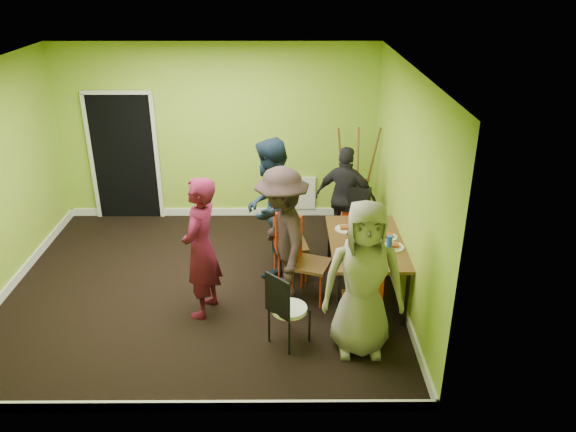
# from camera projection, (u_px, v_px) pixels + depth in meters

# --- Properties ---
(ground) EXTENTS (5.00, 5.00, 0.00)m
(ground) POSITION_uv_depth(u_px,v_px,m) (205.00, 286.00, 7.33)
(ground) COLOR black
(ground) RESTS_ON ground
(room_walls) EXTENTS (5.04, 4.54, 2.82)m
(room_walls) POSITION_uv_depth(u_px,v_px,m) (198.00, 216.00, 6.96)
(room_walls) COLOR #A0BF31
(room_walls) RESTS_ON ground
(dining_table) EXTENTS (0.90, 1.50, 0.75)m
(dining_table) POSITION_uv_depth(u_px,v_px,m) (366.00, 245.00, 6.89)
(dining_table) COLOR black
(dining_table) RESTS_ON ground
(chair_left_far) EXTENTS (0.49, 0.49, 1.03)m
(chair_left_far) POSITION_uv_depth(u_px,v_px,m) (284.00, 239.00, 7.30)
(chair_left_far) COLOR #EE3C16
(chair_left_far) RESTS_ON ground
(chair_left_near) EXTENTS (0.55, 0.54, 1.03)m
(chair_left_near) POSITION_uv_depth(u_px,v_px,m) (305.00, 256.00, 6.87)
(chair_left_near) COLOR #EE3C16
(chair_left_near) RESTS_ON ground
(chair_back_end) EXTENTS (0.55, 0.59, 0.98)m
(chair_back_end) POSITION_uv_depth(u_px,v_px,m) (354.00, 207.00, 7.96)
(chair_back_end) COLOR #EE3C16
(chair_back_end) RESTS_ON ground
(chair_front_end) EXTENTS (0.41, 0.41, 0.97)m
(chair_front_end) POSITION_uv_depth(u_px,v_px,m) (363.00, 297.00, 6.10)
(chair_front_end) COLOR #EE3C16
(chair_front_end) RESTS_ON ground
(chair_bentwood) EXTENTS (0.50, 0.50, 0.90)m
(chair_bentwood) POSITION_uv_depth(u_px,v_px,m) (285.00, 306.00, 6.03)
(chair_bentwood) COLOR black
(chair_bentwood) RESTS_ON ground
(easel) EXTENTS (0.66, 0.62, 1.64)m
(easel) POSITION_uv_depth(u_px,v_px,m) (356.00, 178.00, 8.67)
(easel) COLOR brown
(easel) RESTS_ON ground
(plate_near_left) EXTENTS (0.27, 0.27, 0.01)m
(plate_near_left) POSITION_uv_depth(u_px,v_px,m) (345.00, 229.00, 7.15)
(plate_near_left) COLOR white
(plate_near_left) RESTS_ON dining_table
(plate_near_right) EXTENTS (0.24, 0.24, 0.01)m
(plate_near_right) POSITION_uv_depth(u_px,v_px,m) (354.00, 254.00, 6.55)
(plate_near_right) COLOR white
(plate_near_right) RESTS_ON dining_table
(plate_far_back) EXTENTS (0.22, 0.22, 0.01)m
(plate_far_back) POSITION_uv_depth(u_px,v_px,m) (363.00, 223.00, 7.31)
(plate_far_back) COLOR white
(plate_far_back) RESTS_ON dining_table
(plate_far_front) EXTENTS (0.23, 0.23, 0.01)m
(plate_far_front) POSITION_uv_depth(u_px,v_px,m) (375.00, 260.00, 6.42)
(plate_far_front) COLOR white
(plate_far_front) RESTS_ON dining_table
(plate_wall_back) EXTENTS (0.24, 0.24, 0.01)m
(plate_wall_back) POSITION_uv_depth(u_px,v_px,m) (388.00, 237.00, 6.95)
(plate_wall_back) COLOR white
(plate_wall_back) RESTS_ON dining_table
(plate_wall_front) EXTENTS (0.26, 0.26, 0.01)m
(plate_wall_front) POSITION_uv_depth(u_px,v_px,m) (393.00, 247.00, 6.71)
(plate_wall_front) COLOR white
(plate_wall_front) RESTS_ON dining_table
(thermos) EXTENTS (0.08, 0.08, 0.21)m
(thermos) POSITION_uv_depth(u_px,v_px,m) (370.00, 235.00, 6.79)
(thermos) COLOR white
(thermos) RESTS_ON dining_table
(blue_bottle) EXTENTS (0.07, 0.07, 0.20)m
(blue_bottle) POSITION_uv_depth(u_px,v_px,m) (389.00, 243.00, 6.59)
(blue_bottle) COLOR blue
(blue_bottle) RESTS_ON dining_table
(orange_bottle) EXTENTS (0.03, 0.03, 0.08)m
(orange_bottle) POSITION_uv_depth(u_px,v_px,m) (356.00, 230.00, 7.04)
(orange_bottle) COLOR #EE3C16
(orange_bottle) RESTS_ON dining_table
(glass_mid) EXTENTS (0.06, 0.06, 0.09)m
(glass_mid) POSITION_uv_depth(u_px,v_px,m) (350.00, 231.00, 7.01)
(glass_mid) COLOR black
(glass_mid) RESTS_ON dining_table
(glass_back) EXTENTS (0.06, 0.06, 0.11)m
(glass_back) POSITION_uv_depth(u_px,v_px,m) (374.00, 220.00, 7.28)
(glass_back) COLOR black
(glass_back) RESTS_ON dining_table
(glass_front) EXTENTS (0.06, 0.06, 0.10)m
(glass_front) POSITION_uv_depth(u_px,v_px,m) (381.00, 259.00, 6.35)
(glass_front) COLOR black
(glass_front) RESTS_ON dining_table
(cup_a) EXTENTS (0.12, 0.12, 0.09)m
(cup_a) POSITION_uv_depth(u_px,v_px,m) (350.00, 245.00, 6.67)
(cup_a) COLOR white
(cup_a) RESTS_ON dining_table
(cup_b) EXTENTS (0.10, 0.10, 0.09)m
(cup_b) POSITION_uv_depth(u_px,v_px,m) (382.00, 237.00, 6.87)
(cup_b) COLOR white
(cup_b) RESTS_ON dining_table
(person_standing) EXTENTS (0.57, 0.72, 1.73)m
(person_standing) POSITION_uv_depth(u_px,v_px,m) (201.00, 248.00, 6.45)
(person_standing) COLOR #550E27
(person_standing) RESTS_ON ground
(person_left_far) EXTENTS (0.91, 1.05, 1.86)m
(person_left_far) POSITION_uv_depth(u_px,v_px,m) (270.00, 208.00, 7.33)
(person_left_far) COLOR #152434
(person_left_far) RESTS_ON ground
(person_left_near) EXTENTS (0.87, 1.23, 1.74)m
(person_left_near) POSITION_uv_depth(u_px,v_px,m) (282.00, 237.00, 6.71)
(person_left_near) COLOR black
(person_left_near) RESTS_ON ground
(person_back_end) EXTENTS (0.96, 0.66, 1.52)m
(person_back_end) POSITION_uv_depth(u_px,v_px,m) (346.00, 198.00, 8.08)
(person_back_end) COLOR black
(person_back_end) RESTS_ON ground
(person_front_end) EXTENTS (0.86, 0.57, 1.75)m
(person_front_end) POSITION_uv_depth(u_px,v_px,m) (363.00, 280.00, 5.80)
(person_front_end) COLOR gray
(person_front_end) RESTS_ON ground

